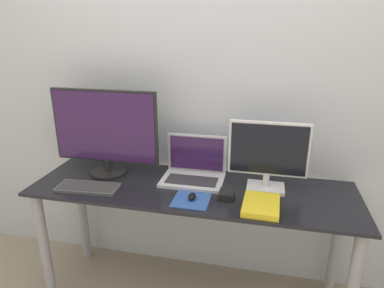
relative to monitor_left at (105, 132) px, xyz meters
name	(u,v)px	position (x,y,z in m)	size (l,w,h in m)	color
wall_back	(204,91)	(0.54, 0.27, 0.21)	(7.00, 0.05, 2.50)	silver
desk	(192,211)	(0.54, -0.07, -0.42)	(1.82, 0.56, 0.76)	black
monitor_left	(105,132)	(0.00, 0.00, 0.00)	(0.65, 0.22, 0.52)	black
monitor_right	(268,155)	(0.95, 0.00, -0.07)	(0.43, 0.14, 0.39)	silver
laptop	(194,169)	(0.53, 0.05, -0.21)	(0.36, 0.25, 0.25)	silver
keyboard	(88,187)	(-0.02, -0.22, -0.26)	(0.36, 0.17, 0.02)	#4C4C51
mousepad	(191,200)	(0.57, -0.22, -0.27)	(0.19, 0.19, 0.00)	#2D519E
mouse	(192,196)	(0.58, -0.21, -0.25)	(0.04, 0.06, 0.03)	black
book	(261,205)	(0.93, -0.22, -0.26)	(0.19, 0.24, 0.03)	yellow
power_brick	(227,195)	(0.75, -0.15, -0.25)	(0.08, 0.09, 0.04)	black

